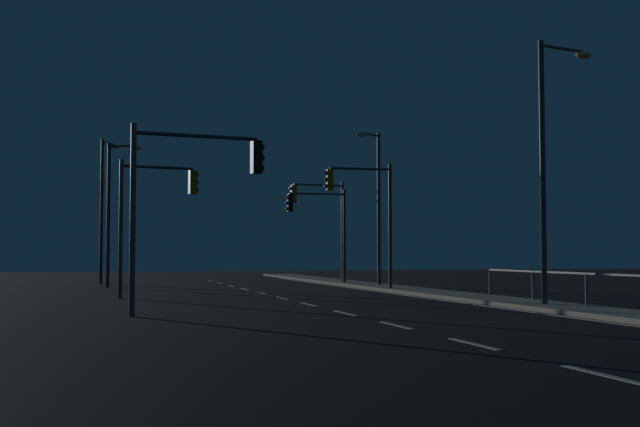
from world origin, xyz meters
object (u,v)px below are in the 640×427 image
object	(u,v)px
traffic_light_far_left	(193,182)
street_lamp_mid_block	(104,199)
traffic_light_overhead_east	(363,201)
traffic_light_mid_right	(320,211)
traffic_light_mid_left	(155,202)
street_lamp_corner	(376,194)
traffic_light_far_center	(319,217)
street_lamp_median	(550,147)
street_lamp_far_end	(114,201)

from	to	relation	value
traffic_light_far_left	street_lamp_mid_block	size ratio (longest dim) A/B	0.64
traffic_light_far_left	traffic_light_overhead_east	bearing A→B (deg)	52.93
traffic_light_mid_right	traffic_light_overhead_east	world-z (taller)	traffic_light_overhead_east
traffic_light_mid_left	traffic_light_far_left	size ratio (longest dim) A/B	1.01
street_lamp_corner	traffic_light_far_left	bearing A→B (deg)	-125.17
traffic_light_far_center	street_lamp_median	size ratio (longest dim) A/B	0.61
traffic_light_far_center	street_lamp_mid_block	size ratio (longest dim) A/B	0.62
traffic_light_far_center	street_lamp_mid_block	world-z (taller)	street_lamp_mid_block
traffic_light_mid_left	traffic_light_mid_right	size ratio (longest dim) A/B	0.95
traffic_light_mid_left	traffic_light_far_left	distance (m)	9.12
traffic_light_overhead_east	street_lamp_mid_block	xyz separation A→B (m)	(-11.35, 12.46, 0.75)
traffic_light_overhead_east	street_lamp_mid_block	bearing A→B (deg)	132.35
traffic_light_mid_left	street_lamp_corner	size ratio (longest dim) A/B	0.69
traffic_light_mid_right	street_lamp_mid_block	size ratio (longest dim) A/B	0.68
traffic_light_far_left	street_lamp_median	distance (m)	11.32
street_lamp_far_end	traffic_light_overhead_east	bearing A→B (deg)	-33.47
traffic_light_overhead_east	traffic_light_mid_left	bearing A→B (deg)	-162.97
street_lamp_mid_block	street_lamp_far_end	xyz separation A→B (m)	(0.45, -5.25, -0.46)
traffic_light_far_center	traffic_light_overhead_east	bearing A→B (deg)	-89.59
traffic_light_mid_left	traffic_light_mid_right	world-z (taller)	traffic_light_mid_right
traffic_light_mid_right	street_lamp_corner	size ratio (longest dim) A/B	0.72
street_lamp_median	street_lamp_mid_block	bearing A→B (deg)	118.79
street_lamp_corner	traffic_light_mid_right	bearing A→B (deg)	113.27
street_lamp_far_end	street_lamp_corner	bearing A→B (deg)	-15.95
street_lamp_far_end	street_lamp_median	xyz separation A→B (m)	(13.05, -19.32, 0.70)
traffic_light_far_left	street_lamp_mid_block	world-z (taller)	street_lamp_mid_block
traffic_light_far_center	street_lamp_far_end	world-z (taller)	street_lamp_far_end
traffic_light_mid_left	street_lamp_median	bearing A→B (deg)	-38.29
street_lamp_mid_block	traffic_light_mid_left	bearing A→B (deg)	-83.15
street_lamp_mid_block	traffic_light_overhead_east	bearing A→B (deg)	-47.65
traffic_light_far_center	street_lamp_median	bearing A→B (deg)	-83.56
traffic_light_far_left	traffic_light_mid_left	bearing A→B (deg)	92.65
traffic_light_mid_left	street_lamp_mid_block	world-z (taller)	street_lamp_mid_block
traffic_light_mid_right	street_lamp_mid_block	distance (m)	12.46
traffic_light_mid_left	street_lamp_median	size ratio (longest dim) A/B	0.64
traffic_light_mid_right	street_lamp_far_end	world-z (taller)	street_lamp_far_end
traffic_light_far_left	street_lamp_corner	size ratio (longest dim) A/B	0.68
traffic_light_far_left	street_lamp_corner	bearing A→B (deg)	54.83
street_lamp_far_end	street_lamp_median	distance (m)	23.32
traffic_light_far_center	traffic_light_overhead_east	distance (m)	7.39
traffic_light_overhead_east	street_lamp_far_end	bearing A→B (deg)	146.53
traffic_light_mid_right	street_lamp_median	distance (m)	19.90
street_lamp_mid_block	street_lamp_median	xyz separation A→B (m)	(13.50, -24.57, 0.24)
traffic_light_far_center	traffic_light_overhead_east	size ratio (longest dim) A/B	0.89
traffic_light_mid_left	street_lamp_median	world-z (taller)	street_lamp_median
traffic_light_mid_right	street_lamp_mid_block	world-z (taller)	street_lamp_mid_block
traffic_light_far_center	traffic_light_overhead_east	xyz separation A→B (m)	(0.05, -7.38, 0.39)
street_lamp_corner	street_lamp_mid_block	distance (m)	15.96
street_lamp_corner	street_lamp_far_end	distance (m)	13.30
street_lamp_mid_block	street_lamp_median	distance (m)	28.03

